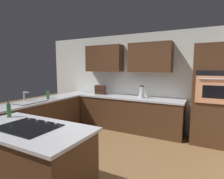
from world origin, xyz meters
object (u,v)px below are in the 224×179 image
at_px(blender, 142,93).
at_px(oil_bottle, 9,110).
at_px(dish_soap_bottle, 48,95).
at_px(spice_rack, 100,90).
at_px(cooktop, 29,126).
at_px(sink_unit, 30,101).
at_px(wall_oven, 213,95).

relative_size(blender, oil_bottle, 1.09).
height_order(dish_soap_bottle, oil_bottle, oil_bottle).
xyz_separation_m(spice_rack, dish_soap_bottle, (0.72, 1.32, -0.02)).
distance_m(blender, oil_bottle, 3.02).
bearing_deg(spice_rack, oil_bottle, 90.39).
relative_size(blender, spice_rack, 0.98).
distance_m(cooktop, dish_soap_bottle, 2.19).
bearing_deg(cooktop, spice_rack, -76.62).
bearing_deg(sink_unit, cooktop, 141.66).
distance_m(dish_soap_bottle, oil_bottle, 1.65).
xyz_separation_m(cooktop, blender, (-0.59, -2.91, 0.13)).
distance_m(blender, dish_soap_bottle, 2.38).
relative_size(wall_oven, dish_soap_bottle, 7.66).
bearing_deg(dish_soap_bottle, oil_bottle, 116.59).
height_order(sink_unit, spice_rack, spice_rack).
height_order(wall_oven, spice_rack, wall_oven).
bearing_deg(oil_bottle, sink_unit, -51.33).
bearing_deg(oil_bottle, spice_rack, -89.61).
distance_m(spice_rack, dish_soap_bottle, 1.50).
bearing_deg(cooktop, wall_oven, -127.19).
relative_size(cooktop, dish_soap_bottle, 2.67).
bearing_deg(wall_oven, blender, -0.64).
relative_size(cooktop, spice_rack, 2.30).
xyz_separation_m(dish_soap_bottle, oil_bottle, (-0.74, 1.48, 0.01)).
relative_size(wall_oven, spice_rack, 6.60).
height_order(cooktop, oil_bottle, oil_bottle).
xyz_separation_m(wall_oven, blender, (1.60, -0.02, -0.05)).
distance_m(wall_oven, oil_bottle, 3.96).
xyz_separation_m(spice_rack, oil_bottle, (-0.02, 2.80, -0.01)).
distance_m(sink_unit, oil_bottle, 1.28).
height_order(spice_rack, dish_soap_bottle, dish_soap_bottle).
xyz_separation_m(blender, dish_soap_bottle, (2.02, 1.25, -0.03)).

